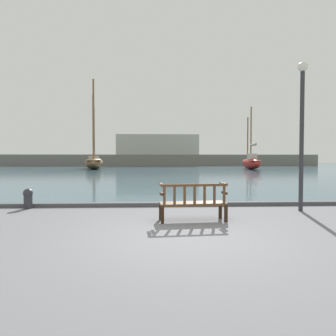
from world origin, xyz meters
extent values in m
plane|color=slate|center=(0.00, 0.00, 0.00)|extent=(160.00, 160.00, 0.00)
cube|color=#385666|center=(0.00, 44.00, 0.04)|extent=(100.00, 80.00, 0.08)
cube|color=#4C4C50|center=(0.00, 3.85, 0.06)|extent=(40.00, 0.30, 0.12)
cube|color=black|center=(-0.35, 1.75, 0.21)|extent=(0.08, 0.08, 0.42)
cube|color=black|center=(1.18, 1.88, 0.21)|extent=(0.08, 0.08, 0.42)
cube|color=black|center=(-0.31, 1.30, 0.21)|extent=(0.08, 0.08, 0.42)
cube|color=black|center=(1.21, 1.43, 0.21)|extent=(0.08, 0.08, 0.42)
cube|color=#4C331E|center=(0.43, 1.59, 0.42)|extent=(1.64, 0.65, 0.06)
cube|color=#4C331E|center=(0.45, 1.37, 0.89)|extent=(1.60, 0.18, 0.06)
cube|color=#4C331E|center=(-0.27, 1.31, 0.66)|extent=(0.06, 0.04, 0.41)
cube|color=#4C331E|center=(-0.03, 1.33, 0.66)|extent=(0.06, 0.04, 0.41)
cube|color=#4C331E|center=(0.21, 1.35, 0.66)|extent=(0.06, 0.04, 0.41)
cube|color=#4C331E|center=(0.45, 1.37, 0.66)|extent=(0.06, 0.04, 0.41)
cube|color=#4C331E|center=(0.69, 1.39, 0.66)|extent=(0.06, 0.04, 0.41)
cube|color=#4C331E|center=(0.93, 1.41, 0.66)|extent=(0.06, 0.04, 0.41)
cube|color=#4C331E|center=(1.17, 1.43, 0.66)|extent=(0.06, 0.04, 0.41)
cube|color=black|center=(-0.33, 1.44, 0.69)|extent=(0.08, 0.30, 0.06)
cube|color=#4C331E|center=(-0.33, 1.53, 0.90)|extent=(0.10, 0.47, 0.04)
cube|color=black|center=(1.21, 1.57, 0.69)|extent=(0.08, 0.30, 0.06)
cube|color=#4C331E|center=(1.20, 1.66, 0.90)|extent=(0.10, 0.47, 0.04)
ellipsoid|color=maroon|center=(11.90, 32.19, 0.78)|extent=(2.38, 7.22, 1.40)
cube|color=#C6514C|center=(11.90, 32.19, 1.17)|extent=(1.88, 6.33, 0.08)
cube|color=beige|center=(11.85, 31.66, 1.63)|extent=(1.07, 1.53, 0.85)
cylinder|color=brown|center=(11.92, 32.37, 4.64)|extent=(0.17, 0.17, 6.87)
cylinder|color=brown|center=(11.79, 30.99, 3.09)|extent=(0.40, 2.77, 0.14)
cylinder|color=silver|center=(11.79, 30.99, 3.22)|extent=(0.51, 2.51, 0.27)
cylinder|color=brown|center=(12.11, 34.31, 4.10)|extent=(0.17, 0.17, 5.79)
cylinder|color=brown|center=(12.31, 36.40, 1.19)|extent=(0.27, 1.37, 0.14)
ellipsoid|color=brown|center=(-8.49, 34.35, 0.83)|extent=(3.86, 8.61, 1.49)
cube|color=#997A5B|center=(-8.49, 34.35, 1.24)|extent=(3.09, 7.52, 0.08)
cube|color=beige|center=(-8.37, 33.73, 1.53)|extent=(1.60, 1.87, 0.50)
cylinder|color=brown|center=(-8.52, 34.55, 6.60)|extent=(0.24, 0.24, 10.64)
cylinder|color=brown|center=(-8.21, 32.86, 3.51)|extent=(0.81, 3.42, 0.19)
cylinder|color=brown|center=(-8.94, 36.80, 4.88)|extent=(0.24, 0.24, 7.20)
cylinder|color=brown|center=(-8.07, 32.10, 5.30)|extent=(0.24, 0.24, 8.05)
cylinder|color=brown|center=(-9.36, 39.09, 1.26)|extent=(0.43, 1.34, 0.19)
cylinder|color=#2D2D33|center=(-4.32, 3.58, 0.23)|extent=(0.25, 0.25, 0.46)
sphere|color=#2D2D33|center=(-4.32, 3.58, 0.46)|extent=(0.28, 0.28, 0.28)
cylinder|color=#2D2D33|center=(3.72, 2.78, 1.99)|extent=(0.12, 0.12, 3.98)
sphere|color=silver|center=(3.72, 2.78, 4.12)|extent=(0.28, 0.28, 0.28)
cube|color=slate|center=(0.00, 47.75, 1.05)|extent=(57.52, 2.40, 2.09)
cube|color=#B7B2A3|center=(0.10, 47.75, 3.87)|extent=(14.57, 2.00, 3.56)
camera|label=1|loc=(-0.50, -5.62, 1.54)|focal=32.00mm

